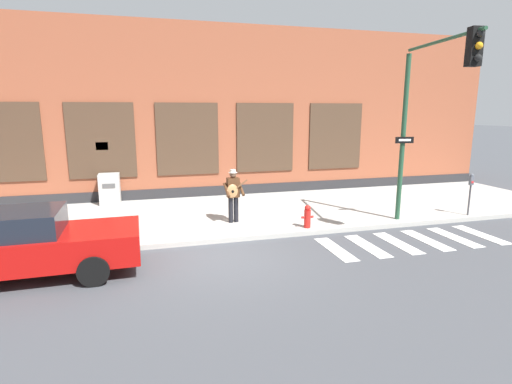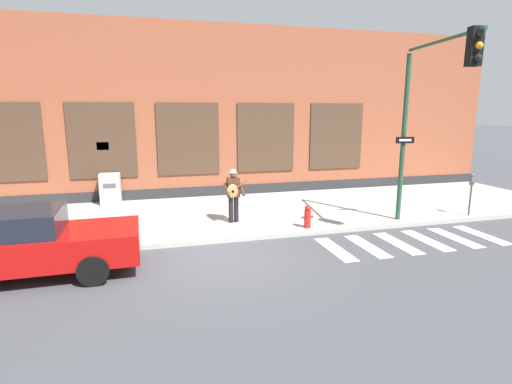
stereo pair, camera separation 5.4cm
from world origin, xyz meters
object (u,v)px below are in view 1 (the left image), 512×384
object	(u,v)px
parking_meter	(471,188)
fire_hydrant	(307,217)
traffic_light	(428,102)
red_car	(29,244)
busker	(233,193)
utility_box	(110,189)

from	to	relation	value
parking_meter	fire_hydrant	world-z (taller)	parking_meter
fire_hydrant	traffic_light	bearing A→B (deg)	-20.12
red_car	busker	distance (m)	5.84
utility_box	fire_hydrant	distance (m)	7.81
traffic_light	parking_meter	bearing A→B (deg)	20.23
fire_hydrant	busker	bearing A→B (deg)	150.30
busker	utility_box	distance (m)	5.51
busker	traffic_light	size ratio (longest dim) A/B	0.32
busker	traffic_light	world-z (taller)	traffic_light
traffic_light	busker	bearing A→B (deg)	155.87
red_car	busker	bearing A→B (deg)	26.96
parking_meter	utility_box	size ratio (longest dim) A/B	1.23
parking_meter	utility_box	distance (m)	12.94
busker	fire_hydrant	world-z (taller)	busker
red_car	utility_box	world-z (taller)	red_car
fire_hydrant	utility_box	bearing A→B (deg)	140.71
busker	traffic_light	xyz separation A→B (m)	(5.12, -2.29, 2.78)
traffic_light	fire_hydrant	xyz separation A→B (m)	(-3.07, 1.13, -3.40)
busker	traffic_light	bearing A→B (deg)	-24.13
red_car	traffic_light	bearing A→B (deg)	1.93
red_car	fire_hydrant	distance (m)	7.40
red_car	busker	size ratio (longest dim) A/B	2.72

